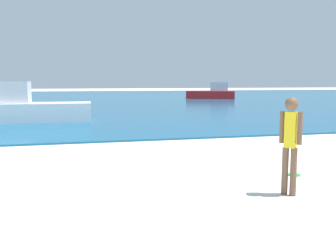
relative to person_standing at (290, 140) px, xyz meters
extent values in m
cube|color=#14567F|center=(-1.93, 35.80, -0.84)|extent=(160.00, 60.00, 0.06)
cylinder|color=brown|center=(0.04, -0.05, -0.50)|extent=(0.10, 0.10, 0.75)
cylinder|color=brown|center=(-0.04, 0.05, -0.50)|extent=(0.10, 0.10, 0.75)
cube|color=yellow|center=(0.00, 0.00, 0.16)|extent=(0.19, 0.20, 0.56)
sphere|color=brown|center=(0.00, 0.00, 0.56)|extent=(0.20, 0.20, 0.20)
cylinder|color=brown|center=(0.09, -0.11, 0.19)|extent=(0.08, 0.08, 0.50)
cylinder|color=brown|center=(-0.09, 0.11, 0.19)|extent=(0.08, 0.08, 0.50)
cylinder|color=green|center=(0.79, 1.08, -0.86)|extent=(0.24, 0.24, 0.03)
cube|color=white|center=(-5.04, 11.82, -0.41)|extent=(5.11, 1.79, 0.81)
cube|color=silver|center=(-5.95, 11.85, 0.45)|extent=(1.86, 1.19, 0.91)
cube|color=red|center=(10.27, 30.94, -0.43)|extent=(5.07, 3.24, 0.77)
cube|color=silver|center=(11.08, 30.62, 0.40)|extent=(2.02, 1.65, 0.87)
camera|label=1|loc=(-3.24, -5.11, 0.90)|focal=40.16mm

